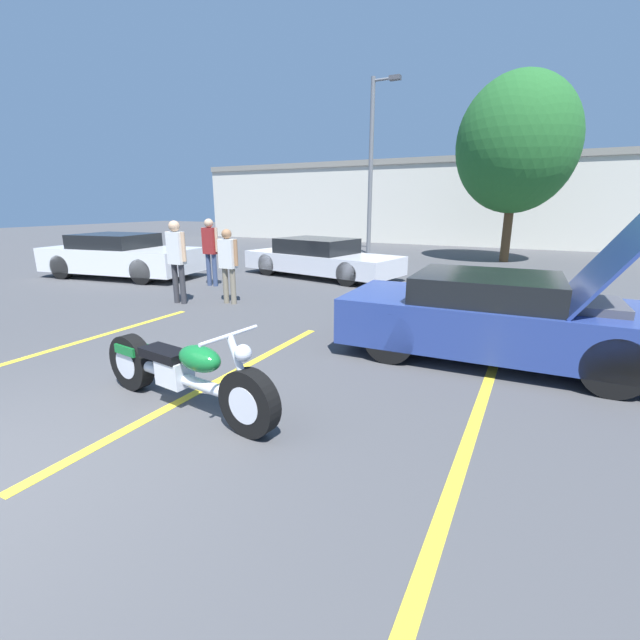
# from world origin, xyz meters

# --- Properties ---
(parking_stripe_foreground) EXTENTS (0.12, 4.84, 0.01)m
(parking_stripe_foreground) POSITION_xyz_m (-2.56, 2.64, 0.00)
(parking_stripe_foreground) COLOR yellow
(parking_stripe_foreground) RESTS_ON ground
(parking_stripe_middle) EXTENTS (0.12, 4.84, 0.01)m
(parking_stripe_middle) POSITION_xyz_m (0.39, 2.64, 0.00)
(parking_stripe_middle) COLOR yellow
(parking_stripe_middle) RESTS_ON ground
(parking_stripe_back) EXTENTS (0.12, 4.84, 0.01)m
(parking_stripe_back) POSITION_xyz_m (3.34, 2.64, 0.00)
(parking_stripe_back) COLOR yellow
(parking_stripe_back) RESTS_ON ground
(far_building) EXTENTS (32.00, 4.20, 4.40)m
(far_building) POSITION_xyz_m (0.00, 23.79, 2.34)
(far_building) COLOR beige
(far_building) RESTS_ON ground
(light_pole) EXTENTS (1.21, 0.28, 6.99)m
(light_pole) POSITION_xyz_m (-2.98, 16.70, 3.87)
(light_pole) COLOR slate
(light_pole) RESTS_ON ground
(tree_background) EXTENTS (4.10, 4.10, 6.48)m
(tree_background) POSITION_xyz_m (2.50, 16.33, 4.11)
(tree_background) COLOR brown
(tree_background) RESTS_ON ground
(motorcycle) EXTENTS (2.50, 0.72, 0.96)m
(motorcycle) POSITION_xyz_m (0.57, 1.92, 0.39)
(motorcycle) COLOR black
(motorcycle) RESTS_ON ground
(show_car_hood_open) EXTENTS (4.18, 1.88, 2.02)m
(show_car_hood_open) POSITION_xyz_m (3.31, 5.03, 0.60)
(show_car_hood_open) COLOR navy
(show_car_hood_open) RESTS_ON ground
(parked_car_right_row) EXTENTS (4.95, 2.58, 1.12)m
(parked_car_right_row) POSITION_xyz_m (-2.06, 10.15, 0.54)
(parked_car_right_row) COLOR silver
(parked_car_right_row) RESTS_ON ground
(parked_car_left_row) EXTENTS (4.76, 2.53, 1.26)m
(parked_car_left_row) POSITION_xyz_m (-7.26, 7.40, 0.61)
(parked_car_left_row) COLOR white
(parked_car_left_row) RESTS_ON ground
(spectator_near_motorcycle) EXTENTS (0.52, 0.23, 1.76)m
(spectator_near_motorcycle) POSITION_xyz_m (-3.16, 5.60, 1.05)
(spectator_near_motorcycle) COLOR #333338
(spectator_near_motorcycle) RESTS_ON ground
(spectator_by_show_car) EXTENTS (0.52, 0.21, 1.59)m
(spectator_by_show_car) POSITION_xyz_m (-2.18, 6.07, 0.94)
(spectator_by_show_car) COLOR gray
(spectator_by_show_car) RESTS_ON ground
(spectator_midground) EXTENTS (0.52, 0.23, 1.73)m
(spectator_midground) POSITION_xyz_m (-3.92, 7.51, 1.04)
(spectator_midground) COLOR #38476B
(spectator_midground) RESTS_ON ground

